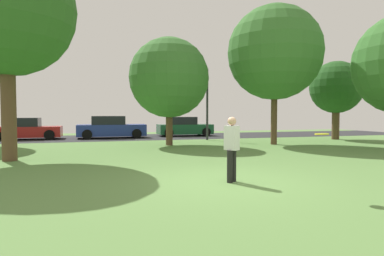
{
  "coord_description": "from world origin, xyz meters",
  "views": [
    {
      "loc": [
        -3.0,
        -7.35,
        1.66
      ],
      "look_at": [
        0.0,
        2.84,
        1.2
      ],
      "focal_mm": 30.54,
      "sensor_mm": 36.0,
      "label": 1
    }
  ],
  "objects_px": {
    "maple_tree_near": "(336,88)",
    "parked_car_red": "(25,130)",
    "parked_car_green": "(184,127)",
    "oak_tree_left": "(169,78)",
    "oak_tree_right": "(275,53)",
    "person_catcher": "(232,147)",
    "frisbee_disc": "(322,134)",
    "parked_car_blue": "(111,128)",
    "street_lamp_post": "(207,104)",
    "oak_tree_center": "(6,9)"
  },
  "relations": [
    {
      "from": "maple_tree_near",
      "to": "parked_car_red",
      "type": "bearing_deg",
      "value": 163.82
    },
    {
      "from": "maple_tree_near",
      "to": "parked_car_green",
      "type": "distance_m",
      "value": 10.83
    },
    {
      "from": "parked_car_red",
      "to": "oak_tree_left",
      "type": "bearing_deg",
      "value": -38.6
    },
    {
      "from": "oak_tree_right",
      "to": "person_catcher",
      "type": "xyz_separation_m",
      "value": [
        -6.1,
        -8.42,
        -4.06
      ]
    },
    {
      "from": "frisbee_disc",
      "to": "parked_car_blue",
      "type": "height_order",
      "value": "parked_car_blue"
    },
    {
      "from": "oak_tree_left",
      "to": "maple_tree_near",
      "type": "bearing_deg",
      "value": 4.41
    },
    {
      "from": "parked_car_red",
      "to": "street_lamp_post",
      "type": "relative_size",
      "value": 0.95
    },
    {
      "from": "oak_tree_right",
      "to": "frisbee_disc",
      "type": "xyz_separation_m",
      "value": [
        -4.91,
        -10.17,
        -3.68
      ]
    },
    {
      "from": "frisbee_disc",
      "to": "parked_car_red",
      "type": "relative_size",
      "value": 0.08
    },
    {
      "from": "oak_tree_left",
      "to": "street_lamp_post",
      "type": "xyz_separation_m",
      "value": [
        3.06,
        2.75,
        -1.29
      ]
    },
    {
      "from": "person_catcher",
      "to": "street_lamp_post",
      "type": "xyz_separation_m",
      "value": [
        3.61,
        12.28,
        1.38
      ]
    },
    {
      "from": "person_catcher",
      "to": "parked_car_blue",
      "type": "distance_m",
      "value": 15.95
    },
    {
      "from": "oak_tree_right",
      "to": "parked_car_green",
      "type": "relative_size",
      "value": 1.85
    },
    {
      "from": "person_catcher",
      "to": "parked_car_red",
      "type": "distance_m",
      "value": 17.7
    },
    {
      "from": "oak_tree_left",
      "to": "person_catcher",
      "type": "relative_size",
      "value": 3.55
    },
    {
      "from": "oak_tree_right",
      "to": "parked_car_red",
      "type": "height_order",
      "value": "oak_tree_right"
    },
    {
      "from": "oak_tree_left",
      "to": "parked_car_green",
      "type": "xyz_separation_m",
      "value": [
        2.67,
        6.94,
        -2.89
      ]
    },
    {
      "from": "parked_car_green",
      "to": "oak_tree_right",
      "type": "bearing_deg",
      "value": -70.26
    },
    {
      "from": "oak_tree_center",
      "to": "person_catcher",
      "type": "height_order",
      "value": "oak_tree_center"
    },
    {
      "from": "person_catcher",
      "to": "parked_car_blue",
      "type": "height_order",
      "value": "person_catcher"
    },
    {
      "from": "oak_tree_center",
      "to": "maple_tree_near",
      "type": "xyz_separation_m",
      "value": [
        17.86,
        4.84,
        -1.94
      ]
    },
    {
      "from": "parked_car_blue",
      "to": "maple_tree_near",
      "type": "bearing_deg",
      "value": -21.21
    },
    {
      "from": "oak_tree_left",
      "to": "street_lamp_post",
      "type": "relative_size",
      "value": 1.25
    },
    {
      "from": "street_lamp_post",
      "to": "parked_car_red",
      "type": "bearing_deg",
      "value": 161.56
    },
    {
      "from": "oak_tree_center",
      "to": "person_catcher",
      "type": "xyz_separation_m",
      "value": [
        6.09,
        -5.55,
        -4.42
      ]
    },
    {
      "from": "maple_tree_near",
      "to": "parked_car_red",
      "type": "xyz_separation_m",
      "value": [
        -19.34,
        5.61,
        -2.71
      ]
    },
    {
      "from": "oak_tree_center",
      "to": "parked_car_green",
      "type": "bearing_deg",
      "value": 49.55
    },
    {
      "from": "parked_car_blue",
      "to": "street_lamp_post",
      "type": "xyz_separation_m",
      "value": [
        5.79,
        -3.53,
        1.56
      ]
    },
    {
      "from": "parked_car_green",
      "to": "street_lamp_post",
      "type": "distance_m",
      "value": 4.5
    },
    {
      "from": "oak_tree_center",
      "to": "oak_tree_left",
      "type": "bearing_deg",
      "value": 30.91
    },
    {
      "from": "oak_tree_left",
      "to": "parked_car_green",
      "type": "relative_size",
      "value": 1.4
    },
    {
      "from": "maple_tree_near",
      "to": "street_lamp_post",
      "type": "distance_m",
      "value": 8.45
    },
    {
      "from": "oak_tree_left",
      "to": "parked_car_red",
      "type": "relative_size",
      "value": 1.32
    },
    {
      "from": "maple_tree_near",
      "to": "street_lamp_post",
      "type": "height_order",
      "value": "maple_tree_near"
    },
    {
      "from": "oak_tree_right",
      "to": "parked_car_red",
      "type": "relative_size",
      "value": 1.74
    },
    {
      "from": "oak_tree_right",
      "to": "oak_tree_center",
      "type": "bearing_deg",
      "value": -166.76
    },
    {
      "from": "oak_tree_center",
      "to": "street_lamp_post",
      "type": "distance_m",
      "value": 12.19
    },
    {
      "from": "maple_tree_near",
      "to": "parked_car_red",
      "type": "relative_size",
      "value": 1.18
    },
    {
      "from": "maple_tree_near",
      "to": "parked_car_blue",
      "type": "distance_m",
      "value": 15.2
    },
    {
      "from": "maple_tree_near",
      "to": "parked_car_green",
      "type": "height_order",
      "value": "maple_tree_near"
    },
    {
      "from": "parked_car_green",
      "to": "street_lamp_post",
      "type": "relative_size",
      "value": 0.9
    },
    {
      "from": "oak_tree_center",
      "to": "person_catcher",
      "type": "bearing_deg",
      "value": -42.34
    },
    {
      "from": "oak_tree_right",
      "to": "parked_car_red",
      "type": "xyz_separation_m",
      "value": [
        -13.67,
        7.58,
        -4.3
      ]
    },
    {
      "from": "street_lamp_post",
      "to": "maple_tree_near",
      "type": "bearing_deg",
      "value": -13.01
    },
    {
      "from": "oak_tree_left",
      "to": "street_lamp_post",
      "type": "bearing_deg",
      "value": 41.93
    },
    {
      "from": "person_catcher",
      "to": "parked_car_red",
      "type": "height_order",
      "value": "person_catcher"
    },
    {
      "from": "oak_tree_center",
      "to": "street_lamp_post",
      "type": "bearing_deg",
      "value": 34.73
    },
    {
      "from": "oak_tree_right",
      "to": "person_catcher",
      "type": "bearing_deg",
      "value": -125.93
    },
    {
      "from": "oak_tree_center",
      "to": "parked_car_red",
      "type": "xyz_separation_m",
      "value": [
        -1.48,
        10.45,
        -4.65
      ]
    },
    {
      "from": "oak_tree_left",
      "to": "oak_tree_center",
      "type": "xyz_separation_m",
      "value": [
        -6.64,
        -3.97,
        1.75
      ]
    }
  ]
}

